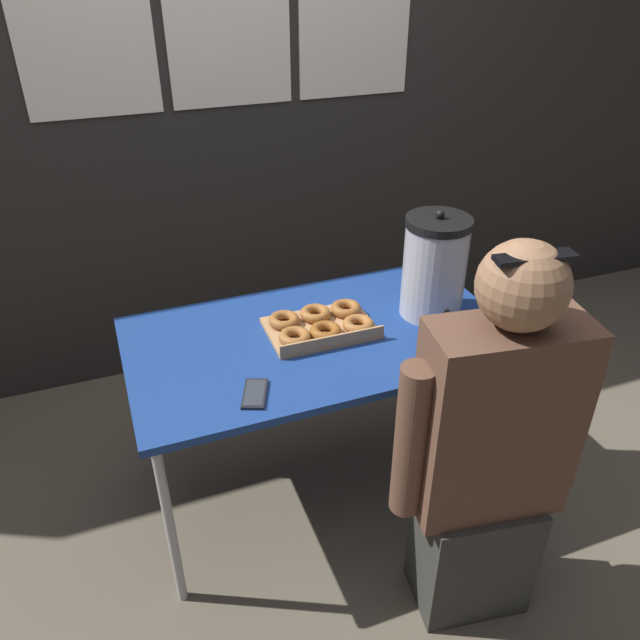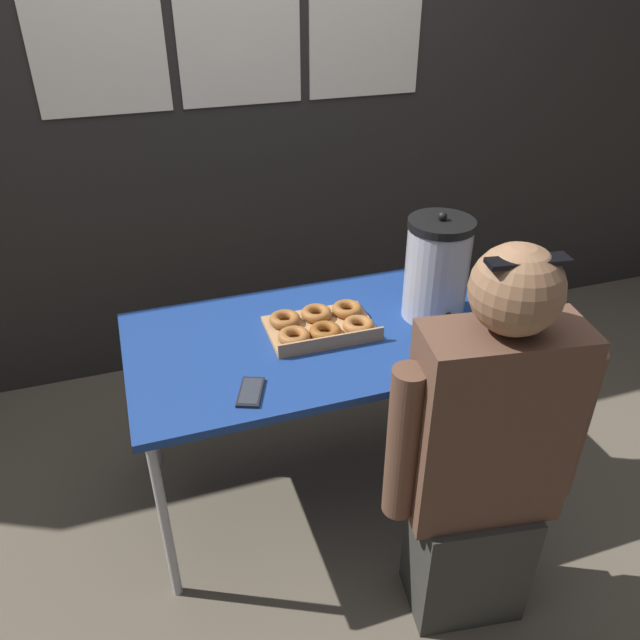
{
  "view_description": "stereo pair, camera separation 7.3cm",
  "coord_description": "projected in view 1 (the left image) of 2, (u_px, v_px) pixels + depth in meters",
  "views": [
    {
      "loc": [
        -0.63,
        -1.69,
        1.9
      ],
      "look_at": [
        0.0,
        0.0,
        0.78
      ],
      "focal_mm": 35.0,
      "sensor_mm": 36.0,
      "label": 1
    },
    {
      "loc": [
        -0.57,
        -1.72,
        1.9
      ],
      "look_at": [
        0.0,
        0.0,
        0.78
      ],
      "focal_mm": 35.0,
      "sensor_mm": 36.0,
      "label": 2
    }
  ],
  "objects": [
    {
      "name": "person_seated",
      "position": [
        489.0,
        456.0,
        1.79
      ],
      "size": [
        0.58,
        0.29,
        1.29
      ],
      "rotation": [
        0.0,
        0.0,
        2.99
      ],
      "color": "#33332D",
      "rests_on": "ground"
    },
    {
      "name": "coffee_urn",
      "position": [
        434.0,
        267.0,
        2.19
      ],
      "size": [
        0.23,
        0.26,
        0.4
      ],
      "color": "#B7B7BC",
      "rests_on": "folding_table"
    },
    {
      "name": "back_wall",
      "position": [
        231.0,
        105.0,
        2.74
      ],
      "size": [
        6.0,
        0.11,
        2.51
      ],
      "color": "#282623",
      "rests_on": "ground"
    },
    {
      "name": "donut_box",
      "position": [
        321.0,
        325.0,
        2.17
      ],
      "size": [
        0.38,
        0.27,
        0.05
      ],
      "rotation": [
        0.0,
        0.0,
        -0.01
      ],
      "color": "tan",
      "rests_on": "folding_table"
    },
    {
      "name": "cell_phone",
      "position": [
        255.0,
        394.0,
        1.87
      ],
      "size": [
        0.12,
        0.16,
        0.01
      ],
      "rotation": [
        0.0,
        0.0,
        -0.38
      ],
      "color": "black",
      "rests_on": "folding_table"
    },
    {
      "name": "folding_table",
      "position": [
        319.0,
        346.0,
        2.18
      ],
      "size": [
        1.31,
        0.73,
        0.72
      ],
      "color": "navy",
      "rests_on": "ground"
    },
    {
      "name": "ground_plane",
      "position": [
        319.0,
        482.0,
        2.53
      ],
      "size": [
        12.0,
        12.0,
        0.0
      ],
      "primitive_type": "plane",
      "color": "brown"
    }
  ]
}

